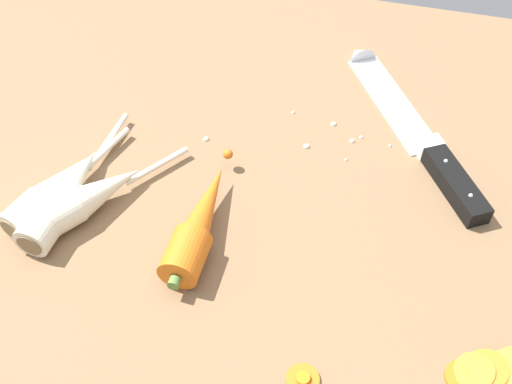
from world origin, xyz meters
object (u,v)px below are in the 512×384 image
object	(u,v)px
carrot_slice_stack	(495,370)
carrot_slice_stray_near	(303,379)
parsnip_mid_left	(53,191)
chefs_knife	(407,119)
whole_carrot	(199,223)
parsnip_mid_right	(92,197)
parsnip_front	(65,195)

from	to	relation	value
carrot_slice_stack	carrot_slice_stray_near	distance (cm)	17.32
parsnip_mid_left	carrot_slice_stray_near	size ratio (longest dim) A/B	6.48
chefs_knife	whole_carrot	xyz separation A→B (cm)	(-19.85, -24.29, 1.45)
parsnip_mid_right	carrot_slice_stray_near	distance (cm)	30.40
whole_carrot	parsnip_front	size ratio (longest dim) A/B	0.87
chefs_knife	parsnip_front	distance (cm)	43.16
parsnip_front	parsnip_mid_right	bearing A→B (deg)	11.35
chefs_knife	parsnip_mid_left	bearing A→B (deg)	-146.94
chefs_knife	whole_carrot	distance (cm)	31.40
parsnip_front	carrot_slice_stack	world-z (taller)	parsnip_front
whole_carrot	parsnip_mid_right	world-z (taller)	whole_carrot
parsnip_front	whole_carrot	bearing A→B (deg)	0.33
chefs_knife	whole_carrot	size ratio (longest dim) A/B	1.60
chefs_knife	carrot_slice_stray_near	size ratio (longest dim) A/B	10.25
parsnip_mid_left	parsnip_mid_right	xyz separation A→B (cm)	(4.49, 0.37, 0.00)
parsnip_mid_left	carrot_slice_stack	xyz separation A→B (cm)	(48.08, -8.40, -1.02)
parsnip_mid_left	parsnip_mid_right	bearing A→B (deg)	4.72
parsnip_mid_right	parsnip_front	bearing A→B (deg)	-168.65
parsnip_mid_left	carrot_slice_stack	size ratio (longest dim) A/B	2.30
parsnip_front	parsnip_mid_right	size ratio (longest dim) A/B	1.32
parsnip_mid_right	carrot_slice_stray_near	bearing A→B (deg)	-27.06
parsnip_front	carrot_slice_stack	bearing A→B (deg)	-9.96
chefs_knife	carrot_slice_stray_near	xyz separation A→B (cm)	(-5.59, -37.60, -0.29)
carrot_slice_stray_near	carrot_slice_stack	bearing A→B (deg)	16.93
parsnip_mid_right	carrot_slice_stray_near	xyz separation A→B (cm)	(27.04, -13.81, -1.62)
chefs_knife	parsnip_front	bearing A→B (deg)	-145.59
whole_carrot	carrot_slice_stray_near	xyz separation A→B (cm)	(14.26, -13.31, -1.74)
carrot_slice_stack	chefs_knife	bearing A→B (deg)	108.62
parsnip_front	carrot_slice_stray_near	world-z (taller)	parsnip_front
whole_carrot	parsnip_front	bearing A→B (deg)	-179.67
parsnip_front	parsnip_mid_right	distance (cm)	3.03
whole_carrot	parsnip_mid_left	world-z (taller)	whole_carrot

